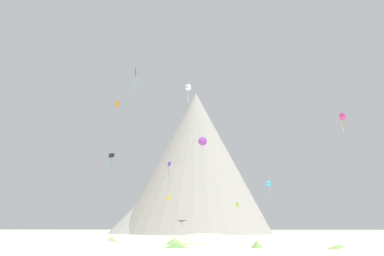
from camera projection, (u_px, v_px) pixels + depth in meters
dune_midground at (207, 242)px, 52.79m from camera, size 13.53×23.28×2.60m
bush_scatter_east at (174, 241)px, 45.66m from camera, size 3.64×3.64×0.84m
bush_near_right at (111, 241)px, 44.27m from camera, size 3.33×3.33×1.07m
bush_mid_center at (176, 245)px, 38.76m from camera, size 3.53×3.53×0.59m
bush_far_right at (257, 244)px, 37.98m from camera, size 1.81×1.81×0.90m
bush_near_left at (14, 247)px, 32.55m from camera, size 2.24×2.24×0.88m
bush_ridge_crest at (339, 247)px, 36.37m from camera, size 3.02×3.02×0.47m
rock_massif at (190, 173)px, 118.59m from camera, size 73.67×68.14×52.55m
kite_red_high at (135, 73)px, 79.66m from camera, size 1.15×2.31×6.50m
kite_indigo_mid at (169, 165)px, 85.48m from camera, size 0.95×0.92×3.76m
kite_pink_high at (161, 110)px, 84.52m from camera, size 0.51×0.76×0.91m
kite_magenta_mid at (342, 117)px, 55.66m from camera, size 1.05×1.46×3.59m
kite_orange_high at (117, 104)px, 92.70m from camera, size 1.13×1.98×3.52m
kite_gold_low at (184, 169)px, 57.39m from camera, size 0.22×1.02×1.32m
kite_violet_mid at (203, 141)px, 91.58m from camera, size 2.46×0.77×4.14m
kite_yellow_low at (168, 198)px, 70.50m from camera, size 0.89×0.83×1.27m
kite_cyan_low at (268, 184)px, 84.83m from camera, size 1.42×1.34×4.06m
kite_lime_low at (237, 205)px, 85.61m from camera, size 0.77×0.36×1.11m
kite_black_mid at (112, 155)px, 79.37m from camera, size 1.21×1.27×3.59m
kite_white_high at (188, 87)px, 86.64m from camera, size 1.54×1.54×5.07m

